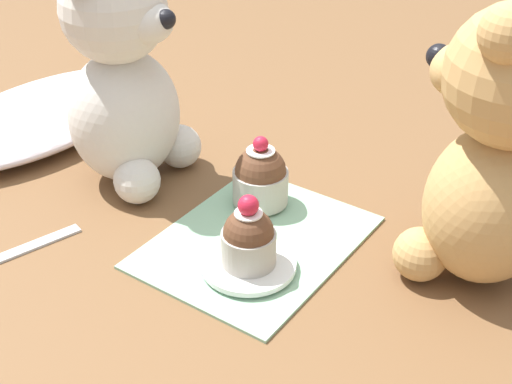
{
  "coord_description": "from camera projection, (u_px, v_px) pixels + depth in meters",
  "views": [
    {
      "loc": [
        -0.43,
        -0.3,
        0.39
      ],
      "look_at": [
        0.0,
        0.0,
        0.06
      ],
      "focal_mm": 50.0,
      "sensor_mm": 36.0,
      "label": 1
    }
  ],
  "objects": [
    {
      "name": "teddy_bear_cream",
      "position": [
        124.0,
        78.0,
        0.7
      ],
      "size": [
        0.14,
        0.13,
        0.24
      ],
      "rotation": [
        0.0,
        0.0,
        0.14
      ],
      "color": "silver",
      "rests_on": "ground_plane"
    },
    {
      "name": "teddy_bear_tan",
      "position": [
        498.0,
        150.0,
        0.56
      ],
      "size": [
        0.13,
        0.13,
        0.25
      ],
      "rotation": [
        0.0,
        0.0,
        3.09
      ],
      "color": "tan",
      "rests_on": "ground_plane"
    },
    {
      "name": "cupcake_near_cream_bear",
      "position": [
        261.0,
        178.0,
        0.69
      ],
      "size": [
        0.05,
        0.05,
        0.07
      ],
      "color": "#B2ADA3",
      "rests_on": "knitted_placemat"
    },
    {
      "name": "saucer_plate",
      "position": [
        249.0,
        264.0,
        0.62
      ],
      "size": [
        0.08,
        0.08,
        0.01
      ],
      "primitive_type": "cylinder",
      "color": "white",
      "rests_on": "knitted_placemat"
    },
    {
      "name": "ground_plane",
      "position": [
        256.0,
        243.0,
        0.66
      ],
      "size": [
        4.0,
        4.0,
        0.0
      ],
      "primitive_type": "plane",
      "color": "brown"
    },
    {
      "name": "knitted_placemat",
      "position": [
        256.0,
        241.0,
        0.65
      ],
      "size": [
        0.2,
        0.16,
        0.01
      ],
      "primitive_type": "cube",
      "color": "#8EBC99",
      "rests_on": "ground_plane"
    },
    {
      "name": "cupcake_near_tan_bear",
      "position": [
        249.0,
        238.0,
        0.6
      ],
      "size": [
        0.05,
        0.05,
        0.07
      ],
      "color": "#B2ADA3",
      "rests_on": "saucer_plate"
    },
    {
      "name": "tulle_cloth",
      "position": [
        42.0,
        115.0,
        0.84
      ],
      "size": [
        0.31,
        0.17,
        0.04
      ],
      "primitive_type": "ellipsoid",
      "color": "silver",
      "rests_on": "ground_plane"
    },
    {
      "name": "teaspoon",
      "position": [
        14.0,
        252.0,
        0.64
      ],
      "size": [
        0.13,
        0.05,
        0.01
      ],
      "primitive_type": "cube",
      "rotation": [
        0.0,
        0.0,
        2.85
      ],
      "color": "silver",
      "rests_on": "ground_plane"
    }
  ]
}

